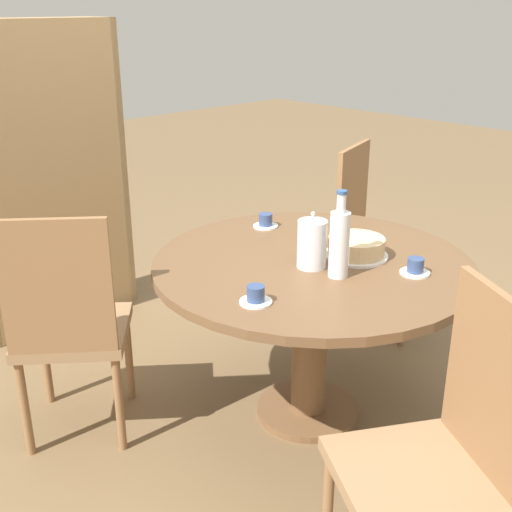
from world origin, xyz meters
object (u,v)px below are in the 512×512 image
bookshelf (47,183)px  cup_a (266,222)px  chair_a (373,235)px  chair_c (440,454)px  chair_b (69,324)px  cake_main (356,248)px  cup_b (415,268)px  coffee_pot (312,242)px  water_bottle (339,242)px  cup_c (256,296)px

bookshelf → cup_a: bookshelf is taller
chair_a → bookshelf: bookshelf is taller
cup_a → chair_c: bearing=-114.7°
chair_b → bookshelf: size_ratio=0.61×
cake_main → cup_b: (0.02, -0.26, -0.01)m
chair_a → cake_main: (-0.74, -0.45, 0.24)m
chair_a → cup_a: (-0.74, 0.07, 0.23)m
coffee_pot → water_bottle: (0.00, -0.13, 0.03)m
cake_main → cup_c: (-0.59, -0.03, -0.01)m
bookshelf → coffee_pot: 1.66m
bookshelf → cup_c: (-0.12, -1.72, -0.04)m
cup_b → cake_main: bearing=94.8°
chair_a → cup_b: 1.03m
cup_c → cup_a: bearing=42.9°
bookshelf → coffee_pot: bearing=98.9°
cup_a → chair_a: bearing=-5.4°
chair_a → coffee_pot: 1.07m
coffee_pot → cake_main: 0.22m
chair_b → cake_main: chair_b is taller
chair_c → cup_a: (0.59, 1.28, 0.23)m
cup_b → chair_a: bearing=44.6°
coffee_pot → water_bottle: water_bottle is taller
cup_a → cup_c: bearing=-137.1°
chair_c → cup_b: (0.61, 0.50, 0.23)m
water_bottle → cake_main: (0.21, 0.08, -0.10)m
chair_a → cup_b: chair_a is taller
coffee_pot → cup_b: 0.40m
water_bottle → cup_c: 0.40m
cup_c → cake_main: bearing=2.7°
bookshelf → cake_main: size_ratio=6.23×
cup_a → cup_c: (-0.58, -0.54, 0.00)m
chair_a → bookshelf: 1.76m
cup_b → cup_a: bearing=91.7°
chair_c → cake_main: chair_c is taller
water_bottle → cup_c: size_ratio=2.94×
coffee_pot → cup_b: coffee_pot is taller
chair_c → cake_main: size_ratio=3.82×
water_bottle → coffee_pot: bearing=90.6°
water_bottle → cup_b: 0.31m
chair_c → cup_c: bearing=-149.2°
coffee_pot → cup_c: bearing=-167.7°
chair_c → water_bottle: bearing=-178.0°
chair_b → coffee_pot: (0.73, -0.59, 0.31)m
chair_b → cup_a: size_ratio=8.70×
chair_b → cup_c: chair_b is taller
chair_b → cake_main: 1.17m
cup_a → cup_b: 0.78m
coffee_pot → cake_main: coffee_pot is taller
coffee_pot → water_bottle: bearing=-89.4°
cake_main → cup_c: bearing=-177.3°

